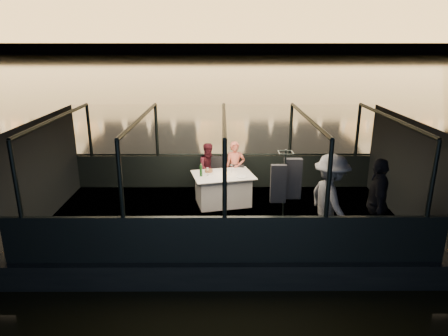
{
  "coord_description": "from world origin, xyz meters",
  "views": [
    {
      "loc": [
        -0.04,
        -8.48,
        4.36
      ],
      "look_at": [
        0.0,
        0.4,
        1.55
      ],
      "focal_mm": 32.0,
      "sensor_mm": 36.0,
      "label": 1
    }
  ],
  "objects_px": {
    "person_woman_coral": "(235,166)",
    "passenger_stripe": "(330,205)",
    "dining_table_central": "(223,189)",
    "coat_stand": "(283,201)",
    "passenger_dark": "(376,205)",
    "person_man_maroon": "(209,166)",
    "wine_bottle": "(201,170)",
    "chair_port_left": "(219,179)",
    "chair_port_right": "(237,181)"
  },
  "relations": [
    {
      "from": "chair_port_left",
      "to": "coat_stand",
      "type": "xyz_separation_m",
      "value": [
        1.29,
        -2.6,
        0.45
      ]
    },
    {
      "from": "dining_table_central",
      "to": "passenger_dark",
      "type": "distance_m",
      "value": 3.68
    },
    {
      "from": "dining_table_central",
      "to": "wine_bottle",
      "type": "bearing_deg",
      "value": -167.55
    },
    {
      "from": "person_man_maroon",
      "to": "wine_bottle",
      "type": "distance_m",
      "value": 0.94
    },
    {
      "from": "chair_port_left",
      "to": "wine_bottle",
      "type": "height_order",
      "value": "wine_bottle"
    },
    {
      "from": "chair_port_right",
      "to": "coat_stand",
      "type": "xyz_separation_m",
      "value": [
        0.82,
        -2.48,
        0.45
      ]
    },
    {
      "from": "person_woman_coral",
      "to": "passenger_dark",
      "type": "bearing_deg",
      "value": -45.92
    },
    {
      "from": "chair_port_left",
      "to": "dining_table_central",
      "type": "bearing_deg",
      "value": -64.44
    },
    {
      "from": "coat_stand",
      "to": "passenger_stripe",
      "type": "height_order",
      "value": "coat_stand"
    },
    {
      "from": "coat_stand",
      "to": "person_woman_coral",
      "type": "xyz_separation_m",
      "value": [
        -0.86,
        2.75,
        -0.15
      ]
    },
    {
      "from": "person_woman_coral",
      "to": "chair_port_left",
      "type": "bearing_deg",
      "value": -160.38
    },
    {
      "from": "dining_table_central",
      "to": "coat_stand",
      "type": "distance_m",
      "value": 2.4
    },
    {
      "from": "person_woman_coral",
      "to": "passenger_dark",
      "type": "height_order",
      "value": "passenger_dark"
    },
    {
      "from": "passenger_dark",
      "to": "coat_stand",
      "type": "bearing_deg",
      "value": -76.64
    },
    {
      "from": "passenger_dark",
      "to": "chair_port_left",
      "type": "bearing_deg",
      "value": -114.75
    },
    {
      "from": "passenger_stripe",
      "to": "passenger_dark",
      "type": "height_order",
      "value": "passenger_stripe"
    },
    {
      "from": "chair_port_left",
      "to": "coat_stand",
      "type": "relative_size",
      "value": 0.51
    },
    {
      "from": "person_man_maroon",
      "to": "passenger_dark",
      "type": "xyz_separation_m",
      "value": [
        3.32,
        -2.91,
        0.1
      ]
    },
    {
      "from": "coat_stand",
      "to": "person_woman_coral",
      "type": "relative_size",
      "value": 1.37
    },
    {
      "from": "dining_table_central",
      "to": "person_woman_coral",
      "type": "distance_m",
      "value": 0.87
    },
    {
      "from": "chair_port_right",
      "to": "person_man_maroon",
      "type": "bearing_deg",
      "value": 169.73
    },
    {
      "from": "chair_port_left",
      "to": "person_man_maroon",
      "type": "xyz_separation_m",
      "value": [
        -0.25,
        0.21,
        0.3
      ]
    },
    {
      "from": "chair_port_left",
      "to": "person_man_maroon",
      "type": "height_order",
      "value": "person_man_maroon"
    },
    {
      "from": "coat_stand",
      "to": "chair_port_left",
      "type": "bearing_deg",
      "value": 116.31
    },
    {
      "from": "chair_port_right",
      "to": "person_man_maroon",
      "type": "relative_size",
      "value": 0.61
    },
    {
      "from": "dining_table_central",
      "to": "person_man_maroon",
      "type": "relative_size",
      "value": 1.07
    },
    {
      "from": "dining_table_central",
      "to": "passenger_stripe",
      "type": "xyz_separation_m",
      "value": [
        2.06,
        -2.13,
        0.47
      ]
    },
    {
      "from": "wine_bottle",
      "to": "chair_port_left",
      "type": "bearing_deg",
      "value": 58.73
    },
    {
      "from": "chair_port_left",
      "to": "person_woman_coral",
      "type": "bearing_deg",
      "value": 33.32
    },
    {
      "from": "person_woman_coral",
      "to": "passenger_stripe",
      "type": "bearing_deg",
      "value": -57.41
    },
    {
      "from": "chair_port_right",
      "to": "wine_bottle",
      "type": "height_order",
      "value": "wine_bottle"
    },
    {
      "from": "dining_table_central",
      "to": "wine_bottle",
      "type": "relative_size",
      "value": 4.42
    },
    {
      "from": "person_man_maroon",
      "to": "dining_table_central",
      "type": "bearing_deg",
      "value": -84.23
    },
    {
      "from": "person_woman_coral",
      "to": "passenger_stripe",
      "type": "xyz_separation_m",
      "value": [
        1.74,
        -2.85,
        0.1
      ]
    },
    {
      "from": "dining_table_central",
      "to": "passenger_dark",
      "type": "bearing_deg",
      "value": -35.65
    },
    {
      "from": "person_woman_coral",
      "to": "person_man_maroon",
      "type": "height_order",
      "value": "person_woman_coral"
    },
    {
      "from": "person_woman_coral",
      "to": "passenger_stripe",
      "type": "height_order",
      "value": "passenger_stripe"
    },
    {
      "from": "coat_stand",
      "to": "passenger_stripe",
      "type": "xyz_separation_m",
      "value": [
        0.88,
        -0.11,
        -0.05
      ]
    },
    {
      "from": "coat_stand",
      "to": "passenger_dark",
      "type": "bearing_deg",
      "value": -3.23
    },
    {
      "from": "dining_table_central",
      "to": "person_woman_coral",
      "type": "height_order",
      "value": "person_woman_coral"
    },
    {
      "from": "dining_table_central",
      "to": "coat_stand",
      "type": "height_order",
      "value": "coat_stand"
    },
    {
      "from": "chair_port_right",
      "to": "coat_stand",
      "type": "distance_m",
      "value": 2.65
    },
    {
      "from": "person_woman_coral",
      "to": "coat_stand",
      "type": "bearing_deg",
      "value": -71.44
    },
    {
      "from": "person_man_maroon",
      "to": "wine_bottle",
      "type": "bearing_deg",
      "value": -119.44
    },
    {
      "from": "passenger_stripe",
      "to": "dining_table_central",
      "type": "bearing_deg",
      "value": 29.46
    },
    {
      "from": "passenger_dark",
      "to": "person_woman_coral",
      "type": "bearing_deg",
      "value": -120.5
    },
    {
      "from": "chair_port_right",
      "to": "wine_bottle",
      "type": "distance_m",
      "value": 1.15
    },
    {
      "from": "passenger_stripe",
      "to": "passenger_dark",
      "type": "xyz_separation_m",
      "value": [
        0.9,
        0.01,
        0.0
      ]
    },
    {
      "from": "coat_stand",
      "to": "passenger_stripe",
      "type": "distance_m",
      "value": 0.89
    },
    {
      "from": "person_woman_coral",
      "to": "wine_bottle",
      "type": "height_order",
      "value": "person_woman_coral"
    }
  ]
}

